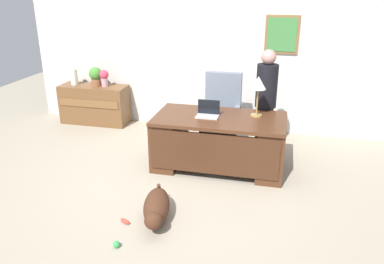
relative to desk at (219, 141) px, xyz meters
name	(u,v)px	position (x,y,z in m)	size (l,w,h in m)	color
ground_plane	(175,192)	(-0.42, -0.86, -0.43)	(12.00, 12.00, 0.00)	#9E937F
back_wall	(214,55)	(-0.41, 1.74, 0.93)	(7.00, 0.16, 2.70)	silver
desk	(219,141)	(0.00, 0.00, 0.00)	(1.87, 0.98, 0.78)	#4C2B19
credenza	(95,104)	(-2.68, 1.39, -0.05)	(1.30, 0.50, 0.74)	brown
armchair	(221,115)	(-0.12, 0.91, 0.10)	(0.60, 0.59, 1.20)	slate
person_standing	(265,103)	(0.60, 0.63, 0.44)	(0.32, 0.32, 1.67)	#262323
dog_lying	(156,208)	(-0.46, -1.51, -0.27)	(0.45, 0.86, 0.30)	#472819
laptop	(208,112)	(-0.18, 0.04, 0.41)	(0.32, 0.22, 0.22)	#B2B5BA
desk_lamp	(258,85)	(0.50, 0.20, 0.81)	(0.22, 0.22, 0.58)	#9E8447
vase_with_flowers	(104,77)	(-2.43, 1.39, 0.50)	(0.17, 0.17, 0.32)	#C494A1
vase_empty	(74,77)	(-3.07, 1.39, 0.47)	(0.14, 0.14, 0.31)	silver
potted_plant	(96,76)	(-2.61, 1.39, 0.51)	(0.24, 0.24, 0.36)	brown
dog_toy_ball	(116,244)	(-0.71, -2.10, -0.39)	(0.07, 0.07, 0.07)	green
dog_toy_bone	(125,221)	(-0.79, -1.67, -0.40)	(0.14, 0.05, 0.05)	#E53F33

